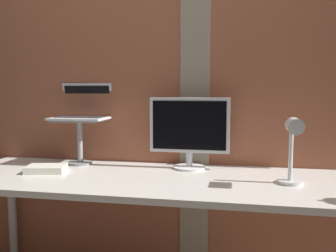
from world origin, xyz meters
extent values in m
cube|color=#9E563D|center=(0.00, 0.42, 1.17)|extent=(3.29, 0.12, 2.34)
cube|color=gray|center=(0.20, 0.36, 1.17)|extent=(0.17, 0.01, 2.34)
cube|color=silver|center=(0.09, 0.01, 0.74)|extent=(2.24, 0.71, 0.03)
cylinder|color=#B2B2B7|center=(-0.97, 0.30, 0.36)|extent=(0.05, 0.05, 0.73)
cylinder|color=white|center=(0.19, 0.24, 0.76)|extent=(0.18, 0.18, 0.01)
cylinder|color=white|center=(0.19, 0.24, 0.81)|extent=(0.04, 0.04, 0.08)
cube|color=white|center=(0.19, 0.24, 1.00)|extent=(0.44, 0.04, 0.30)
cube|color=black|center=(0.19, 0.22, 1.00)|extent=(0.41, 0.00, 0.27)
cylinder|color=gray|center=(-0.46, 0.24, 0.76)|extent=(0.14, 0.14, 0.01)
cylinder|color=gray|center=(-0.46, 0.24, 0.89)|extent=(0.03, 0.03, 0.24)
cube|color=gray|center=(-0.46, 0.24, 1.02)|extent=(0.28, 0.22, 0.01)
cube|color=white|center=(-0.46, 0.24, 1.03)|extent=(0.32, 0.22, 0.01)
cube|color=#2D2D30|center=(-0.46, 0.26, 1.04)|extent=(0.28, 0.13, 0.00)
cube|color=white|center=(-0.46, 0.38, 1.14)|extent=(0.32, 0.06, 0.20)
cube|color=black|center=(-0.46, 0.37, 1.13)|extent=(0.29, 0.05, 0.17)
cylinder|color=white|center=(0.70, 0.01, 0.77)|extent=(0.12, 0.12, 0.02)
cylinder|color=white|center=(0.70, 0.01, 0.92)|extent=(0.02, 0.02, 0.28)
cylinder|color=white|center=(0.70, -0.08, 1.04)|extent=(0.07, 0.11, 0.07)
cube|color=silver|center=(-0.55, 0.01, 0.78)|extent=(0.23, 0.18, 0.04)
camera|label=1|loc=(0.45, -1.74, 1.20)|focal=38.89mm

